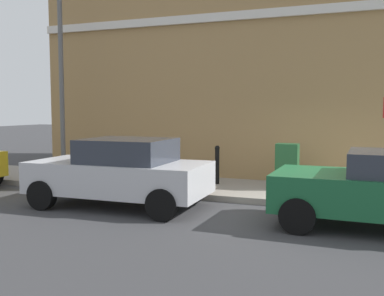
% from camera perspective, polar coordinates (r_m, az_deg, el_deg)
% --- Properties ---
extents(ground, '(80.00, 80.00, 0.00)m').
position_cam_1_polar(ground, '(9.56, 12.54, -8.25)').
color(ground, '#38383A').
extents(sidewalk, '(2.60, 30.00, 0.15)m').
position_cam_1_polar(sidewalk, '(13.49, -12.24, -4.02)').
color(sidewalk, gray).
rests_on(sidewalk, ground).
extents(corner_building, '(6.85, 10.56, 8.31)m').
position_cam_1_polar(corner_building, '(16.56, 4.86, 11.91)').
color(corner_building, '#9E7A4C').
rests_on(corner_building, ground).
extents(car_silver, '(1.99, 3.97, 1.52)m').
position_cam_1_polar(car_silver, '(10.01, -9.06, -3.03)').
color(car_silver, '#B7B7BC').
rests_on(car_silver, ground).
extents(utility_cabinet, '(0.46, 0.61, 1.15)m').
position_cam_1_polar(utility_cabinet, '(11.50, 12.05, -2.53)').
color(utility_cabinet, '#1E4C28').
rests_on(utility_cabinet, sidewalk).
extents(bollard_near_cabinet, '(0.14, 0.14, 1.04)m').
position_cam_1_polar(bollard_near_cabinet, '(12.04, 3.23, -1.98)').
color(bollard_near_cabinet, black).
rests_on(bollard_near_cabinet, sidewalk).
extents(bollard_far_kerb, '(0.14, 0.14, 1.04)m').
position_cam_1_polar(bollard_far_kerb, '(11.63, -8.12, -2.27)').
color(bollard_far_kerb, black).
rests_on(bollard_far_kerb, sidewalk).
extents(lamppost, '(0.20, 0.44, 5.72)m').
position_cam_1_polar(lamppost, '(14.06, -16.36, 9.45)').
color(lamppost, '#59595B').
rests_on(lamppost, sidewalk).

